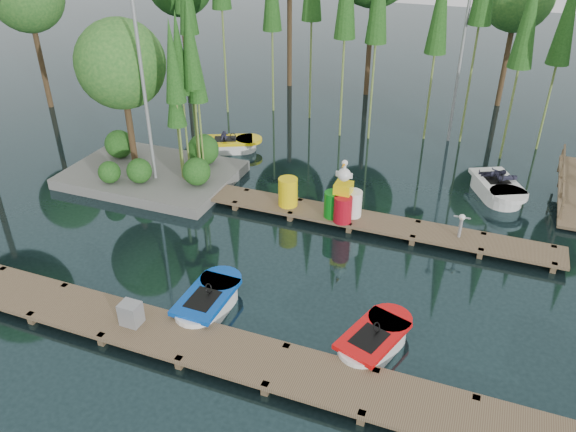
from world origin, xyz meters
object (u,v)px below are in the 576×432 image
(boat_blue, at_px, (208,302))
(boat_red, at_px, (374,341))
(drum_cluster, at_px, (343,201))
(island, at_px, (139,95))
(utility_cabinet, at_px, (131,314))
(yellow_barrel, at_px, (288,192))
(boat_yellow_far, at_px, (231,144))

(boat_blue, bearing_deg, boat_red, 2.40)
(boat_blue, xyz_separation_m, drum_cluster, (2.04, 5.40, 0.65))
(island, height_order, boat_red, island)
(utility_cabinet, bearing_deg, boat_red, 15.57)
(boat_red, relative_size, yellow_barrel, 2.65)
(island, height_order, utility_cabinet, island)
(boat_yellow_far, bearing_deg, drum_cluster, -39.88)
(island, distance_m, boat_yellow_far, 4.78)
(island, xyz_separation_m, boat_red, (10.31, -6.20, -2.95))
(drum_cluster, bearing_deg, island, 173.25)
(boat_blue, distance_m, boat_red, 4.38)
(island, relative_size, boat_red, 2.60)
(drum_cluster, bearing_deg, boat_yellow_far, 145.34)
(boat_blue, xyz_separation_m, utility_cabinet, (-1.32, -1.45, 0.36))
(utility_cabinet, bearing_deg, island, 120.67)
(island, distance_m, boat_blue, 9.17)
(yellow_barrel, distance_m, drum_cluster, 1.97)
(boat_red, distance_m, boat_yellow_far, 12.71)
(boat_yellow_far, distance_m, drum_cluster, 7.47)
(boat_blue, bearing_deg, boat_yellow_far, 113.57)
(utility_cabinet, bearing_deg, yellow_barrel, 78.67)
(yellow_barrel, xyz_separation_m, drum_cluster, (1.96, -0.15, 0.10))
(boat_yellow_far, bearing_deg, utility_cabinet, -81.23)
(island, bearing_deg, boat_blue, -46.88)
(boat_red, bearing_deg, boat_blue, -159.73)
(boat_red, height_order, boat_yellow_far, boat_yellow_far)
(boat_blue, height_order, yellow_barrel, yellow_barrel)
(boat_blue, relative_size, boat_red, 0.95)
(boat_red, distance_m, drum_cluster, 5.79)
(boat_red, xyz_separation_m, yellow_barrel, (-4.29, 5.41, 0.56))
(island, xyz_separation_m, boat_yellow_far, (1.86, 3.29, -2.92))
(island, height_order, drum_cluster, island)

